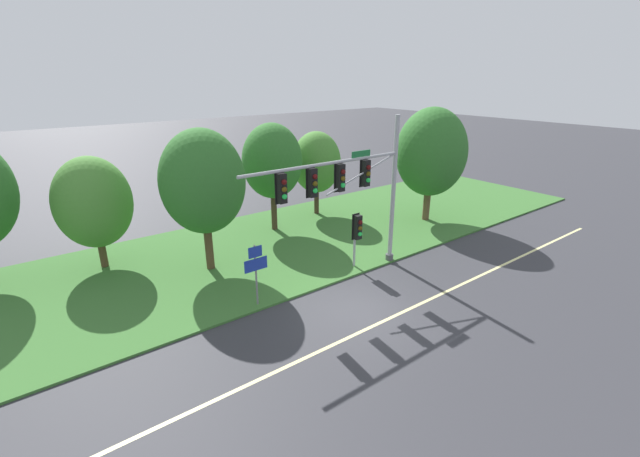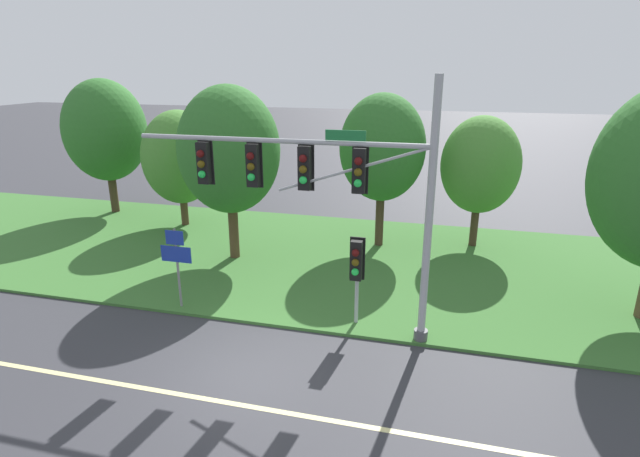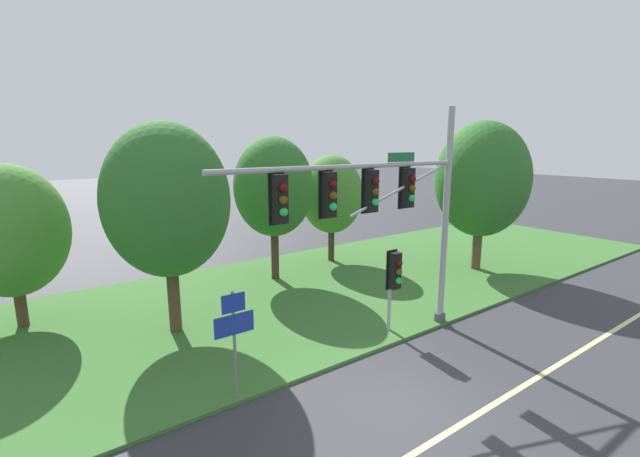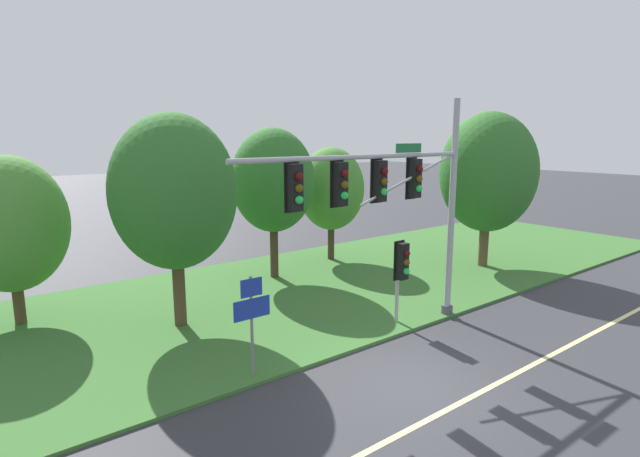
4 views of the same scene
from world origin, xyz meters
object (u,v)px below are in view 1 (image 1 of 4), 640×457
object	(u,v)px
tree_behind_signpost	(203,182)
tree_mid_verge	(272,161)
tree_left_of_mast	(93,203)
pedestrian_signal_near_kerb	(357,230)
traffic_signal_mast	(351,184)
tree_right_far	(431,152)
route_sign_post	(256,266)
tree_tall_centre	(316,162)

from	to	relation	value
tree_behind_signpost	tree_mid_verge	world-z (taller)	tree_behind_signpost
tree_mid_verge	tree_left_of_mast	bearing A→B (deg)	176.82
pedestrian_signal_near_kerb	tree_mid_verge	bearing A→B (deg)	92.30
traffic_signal_mast	tree_right_far	bearing A→B (deg)	18.16
route_sign_post	tree_mid_verge	distance (m)	9.69
tree_right_far	tree_mid_verge	bearing A→B (deg)	153.25
route_sign_post	tree_right_far	world-z (taller)	tree_right_far
tree_left_of_mast	pedestrian_signal_near_kerb	bearing A→B (deg)	-37.95
tree_behind_signpost	tree_tall_centre	distance (m)	10.45
route_sign_post	tree_tall_centre	bearing A→B (deg)	41.68
tree_left_of_mast	tree_right_far	distance (m)	19.56
tree_left_of_mast	tree_behind_signpost	world-z (taller)	tree_behind_signpost
tree_tall_centre	tree_right_far	xyz separation A→B (m)	(5.01, -5.53, 0.92)
traffic_signal_mast	tree_tall_centre	size ratio (longest dim) A/B	1.53
tree_left_of_mast	tree_tall_centre	size ratio (longest dim) A/B	0.99
route_sign_post	tree_left_of_mast	size ratio (longest dim) A/B	0.48
traffic_signal_mast	pedestrian_signal_near_kerb	size ratio (longest dim) A/B	3.08
pedestrian_signal_near_kerb	tree_mid_verge	xyz separation A→B (m)	(-0.29, 7.33, 2.29)
tree_mid_verge	tree_behind_signpost	bearing A→B (deg)	-152.32
traffic_signal_mast	tree_mid_verge	bearing A→B (deg)	85.95
route_sign_post	tree_mid_verge	size ratio (longest dim) A/B	0.41
pedestrian_signal_near_kerb	tree_tall_centre	bearing A→B (deg)	65.68
pedestrian_signal_near_kerb	tree_tall_centre	xyz separation A→B (m)	(3.75, 8.30, 1.58)
traffic_signal_mast	route_sign_post	distance (m)	5.68
traffic_signal_mast	tree_left_of_mast	distance (m)	12.45
route_sign_post	tree_behind_signpost	world-z (taller)	tree_behind_signpost
tree_left_of_mast	tree_right_far	xyz separation A→B (m)	(18.85, -5.11, 1.13)
route_sign_post	tree_tall_centre	size ratio (longest dim) A/B	0.48
pedestrian_signal_near_kerb	tree_behind_signpost	distance (m)	7.75
traffic_signal_mast	tree_right_far	xyz separation A→B (m)	(9.60, 3.15, 0.00)
tree_behind_signpost	tree_tall_centre	size ratio (longest dim) A/B	1.23
route_sign_post	tree_mid_verge	bearing A→B (deg)	53.80
tree_tall_centre	tree_behind_signpost	bearing A→B (deg)	-157.95
tree_left_of_mast	tree_behind_signpost	bearing A→B (deg)	-39.70
pedestrian_signal_near_kerb	tree_tall_centre	world-z (taller)	tree_tall_centre
tree_tall_centre	traffic_signal_mast	bearing A→B (deg)	-117.88
tree_behind_signpost	traffic_signal_mast	bearing A→B (deg)	-43.31
pedestrian_signal_near_kerb	tree_left_of_mast	bearing A→B (deg)	142.05
route_sign_post	tree_left_of_mast	world-z (taller)	tree_left_of_mast
traffic_signal_mast	route_sign_post	xyz separation A→B (m)	(-4.98, 0.16, -2.73)
pedestrian_signal_near_kerb	tree_right_far	xyz separation A→B (m)	(8.76, 2.77, 2.50)
traffic_signal_mast	tree_behind_signpost	distance (m)	6.95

